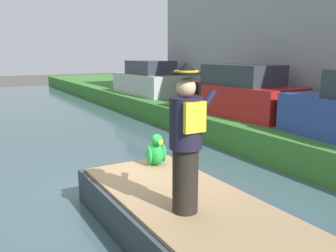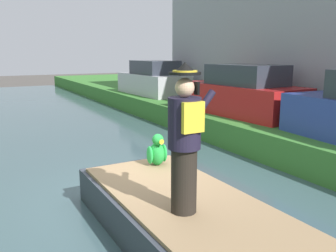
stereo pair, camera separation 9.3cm
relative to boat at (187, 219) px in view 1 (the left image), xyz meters
name	(u,v)px [view 1 (the left image)]	position (x,y,z in m)	size (l,w,h in m)	color
ground_plane	(140,206)	(0.00, 1.53, -0.40)	(80.00, 80.00, 0.00)	#4C4742
canal_water	(140,203)	(0.00, 1.53, -0.35)	(6.76, 48.00, 0.10)	#3D565B
boat	(187,219)	(0.00, 0.00, 0.00)	(1.84, 4.22, 0.61)	#333842
person_pirate	(186,140)	(-0.23, -0.32, 1.23)	(0.61, 0.42, 1.85)	black
parrot_plush	(156,152)	(0.32, 1.51, 0.55)	(0.36, 0.34, 0.57)	green
parked_car_red	(238,93)	(4.75, 4.47, 1.05)	(1.98, 4.11, 1.50)	red
parked_car_silver	(149,80)	(4.75, 10.53, 1.05)	(1.85, 4.06, 1.50)	#B7B7BC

